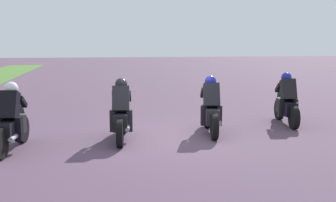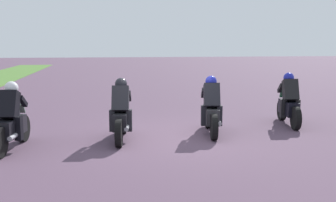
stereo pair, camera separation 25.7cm
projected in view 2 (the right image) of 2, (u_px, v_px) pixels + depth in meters
ground_plane at (170, 137)px, 9.93m from camera, size 120.00×120.00×0.00m
rider_lane_a at (289, 103)px, 11.35m from camera, size 2.03×0.61×1.51m
rider_lane_b at (211, 110)px, 10.22m from camera, size 2.04×0.60×1.51m
rider_lane_c at (121, 115)px, 9.57m from camera, size 2.04×0.58×1.51m
rider_lane_d at (11, 122)px, 8.69m from camera, size 2.04×0.59×1.51m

